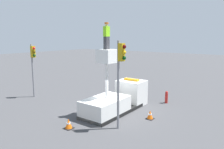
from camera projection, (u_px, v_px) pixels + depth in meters
ground_plane at (113, 112)px, 15.77m from camera, size 120.00×120.00×0.00m
bucket_truck at (117, 99)px, 16.00m from camera, size 5.97×2.13×4.57m
worker at (107, 36)px, 14.30m from camera, size 0.40×0.26×1.75m
traffic_light_pole at (120, 68)px, 12.34m from camera, size 0.34×0.57×5.19m
traffic_light_across at (33, 60)px, 19.25m from camera, size 0.34×0.57×4.75m
fire_hydrant at (166, 97)px, 17.93m from camera, size 0.47×0.23×1.01m
traffic_cone_rear at (69, 124)px, 12.96m from camera, size 0.52×0.52×0.60m
traffic_cone_curbside at (150, 115)px, 14.48m from camera, size 0.49×0.49×0.60m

